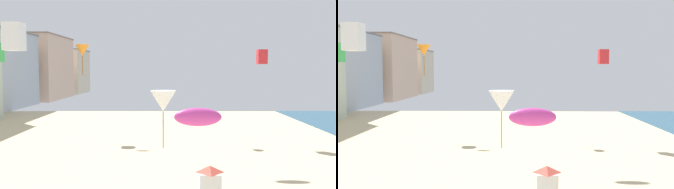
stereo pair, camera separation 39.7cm
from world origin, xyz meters
The scene contains 8 objects.
boardwalk_hotel_distant centered at (-29.50, 85.91, 7.88)m, with size 13.04×20.88×15.74m.
boardwalk_hotel_furthest centered at (-29.50, 107.59, 6.73)m, with size 13.26×15.80×13.45m.
lifeguard_stand centered at (6.02, 15.47, 1.84)m, with size 1.10×1.10×2.55m.
kite_red_box centered at (13.18, 33.28, 8.75)m, with size 0.93×0.93×1.46m.
kite_white_delta_2 centered at (3.53, 19.22, 5.55)m, with size 1.59×1.59×3.60m.
kite_orange_delta centered at (-5.70, 36.37, 9.57)m, with size 1.49×1.49×3.38m.
kite_white_box centered at (-5.52, 19.07, 9.49)m, with size 1.07×1.07×1.68m.
kite_magenta_parafoil centered at (5.06, 11.34, 5.65)m, with size 1.88×0.52×0.73m.
Camera 1 is at (3.99, -2.46, 7.54)m, focal length 37.75 mm.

